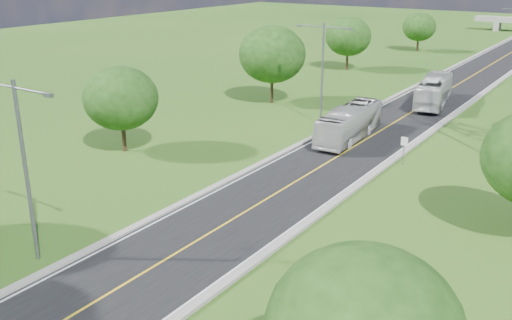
% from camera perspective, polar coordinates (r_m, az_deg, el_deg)
% --- Properties ---
extents(ground, '(260.00, 260.00, 0.00)m').
position_cam_1_polar(ground, '(69.06, 16.79, 5.48)').
color(ground, '#285217').
rests_on(ground, ground).
extents(road, '(8.00, 150.00, 0.06)m').
position_cam_1_polar(road, '(74.67, 18.23, 6.36)').
color(road, black).
rests_on(road, ground).
extents(curb_left, '(0.50, 150.00, 0.22)m').
position_cam_1_polar(curb_left, '(75.89, 15.16, 6.91)').
color(curb_left, gray).
rests_on(curb_left, ground).
extents(curb_right, '(0.50, 150.00, 0.22)m').
position_cam_1_polar(curb_right, '(73.65, 21.40, 5.89)').
color(curb_right, gray).
rests_on(curb_right, ground).
extents(speed_limit_sign, '(0.55, 0.09, 2.40)m').
position_cam_1_polar(speed_limit_sign, '(46.86, 14.59, 1.35)').
color(speed_limit_sign, slate).
rests_on(speed_limit_sign, ground).
extents(streetlight_near_left, '(5.90, 0.25, 10.00)m').
position_cam_1_polar(streetlight_near_left, '(31.91, -22.20, 0.30)').
color(streetlight_near_left, slate).
rests_on(streetlight_near_left, ground).
extents(streetlight_mid_left, '(5.90, 0.25, 10.00)m').
position_cam_1_polar(streetlight_mid_left, '(56.44, 6.67, 9.39)').
color(streetlight_mid_left, slate).
rests_on(streetlight_mid_left, ground).
extents(tree_lb, '(6.30, 6.30, 7.33)m').
position_cam_1_polar(tree_lb, '(49.37, -13.37, 6.03)').
color(tree_lb, black).
rests_on(tree_lb, ground).
extents(tree_lc, '(7.56, 7.56, 8.79)m').
position_cam_1_polar(tree_lc, '(65.23, 1.63, 10.52)').
color(tree_lc, black).
rests_on(tree_lc, ground).
extents(tree_ld, '(6.72, 6.72, 7.82)m').
position_cam_1_polar(tree_ld, '(87.15, 9.21, 12.10)').
color(tree_ld, black).
rests_on(tree_ld, ground).
extents(tree_le, '(5.88, 5.88, 6.84)m').
position_cam_1_polar(tree_le, '(108.48, 16.01, 12.67)').
color(tree_le, black).
rests_on(tree_le, ground).
extents(bus_outbound, '(4.55, 11.72, 3.18)m').
position_cam_1_polar(bus_outbound, '(67.77, 17.36, 6.61)').
color(bus_outbound, silver).
rests_on(bus_outbound, road).
extents(bus_inbound, '(3.35, 10.99, 3.02)m').
position_cam_1_polar(bus_inbound, '(52.76, 9.32, 3.69)').
color(bus_inbound, silver).
rests_on(bus_inbound, road).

